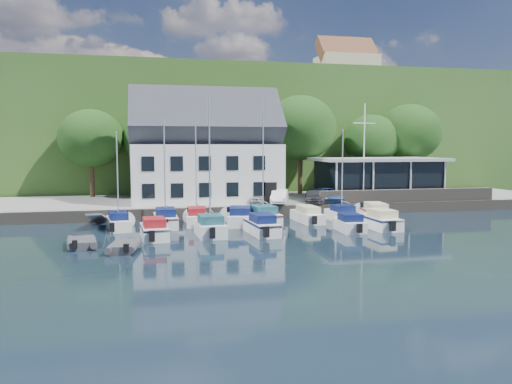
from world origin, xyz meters
TOP-DOWN VIEW (x-y plane):
  - ground at (0.00, 0.00)m, footprint 180.00×180.00m
  - quay at (0.00, 17.50)m, footprint 60.00×13.00m
  - quay_face at (0.00, 11.00)m, footprint 60.00×0.30m
  - hillside at (0.00, 62.00)m, footprint 160.00×75.00m
  - field_patch at (8.00, 70.00)m, footprint 50.00×30.00m
  - farmhouse at (22.00, 52.00)m, footprint 10.40×7.00m
  - harbor_building at (-7.00, 16.50)m, footprint 14.40×8.20m
  - club_pavilion at (11.00, 16.00)m, footprint 13.20×7.20m
  - seawall at (12.00, 11.40)m, footprint 18.00×0.50m
  - gangway at (-16.50, 9.00)m, footprint 1.20×6.00m
  - car_silver at (-2.92, 13.48)m, footprint 1.53×3.28m
  - car_white at (-0.59, 12.44)m, footprint 2.65×4.20m
  - car_dgrey at (2.82, 12.65)m, footprint 2.82×4.41m
  - car_blue at (4.38, 13.10)m, footprint 1.71×4.16m
  - flagpole at (7.95, 12.83)m, footprint 2.26×0.20m
  - tree_0 at (-18.28, 22.52)m, footprint 6.70×6.70m
  - tree_1 at (-11.84, 22.71)m, footprint 6.60×6.60m
  - tree_2 at (-4.42, 21.75)m, footprint 8.57×8.57m
  - tree_3 at (4.17, 21.36)m, footprint 8.00×8.00m
  - tree_4 at (13.22, 22.49)m, footprint 6.58×6.58m
  - tree_5 at (17.95, 22.26)m, footprint 7.52×7.52m
  - boat_r1_0 at (-14.79, 7.02)m, footprint 2.55×5.92m
  - boat_r1_1 at (-11.23, 7.26)m, footprint 2.05×5.88m
  - boat_r1_2 at (-8.73, 7.90)m, footprint 2.21×5.89m
  - boat_r1_3 at (-5.32, 7.16)m, footprint 3.11×6.14m
  - boat_r1_4 at (-3.39, 7.08)m, footprint 2.78×6.00m
  - boat_r1_5 at (0.50, 7.45)m, footprint 2.13×6.38m
  - boat_r1_6 at (3.60, 7.52)m, footprint 2.20×5.35m
  - boat_r1_7 at (6.62, 7.52)m, footprint 2.83×6.98m
  - boat_r2_0 at (-12.16, 2.40)m, footprint 2.30×5.43m
  - boat_r2_1 at (-8.26, 2.64)m, footprint 2.28×5.30m
  - boat_r2_2 at (-4.53, 2.62)m, footprint 2.29×6.22m
  - boat_r2_3 at (2.18, 2.48)m, footprint 1.98×4.67m
  - boat_r2_4 at (4.96, 2.98)m, footprint 2.23×5.77m
  - dinghy_0 at (-16.69, 0.52)m, footprint 2.30×3.34m
  - dinghy_1 at (-14.02, -1.26)m, footprint 2.23×3.24m

SIDE VIEW (x-z plane):
  - ground at x=0.00m, z-range 0.00..0.00m
  - gangway at x=-16.50m, z-range -0.70..0.70m
  - dinghy_1 at x=-14.02m, z-range 0.00..0.70m
  - dinghy_0 at x=-16.69m, z-range 0.00..0.72m
  - quay at x=0.00m, z-range 0.00..1.00m
  - quay_face at x=0.00m, z-range 0.00..1.00m
  - boat_r2_3 at x=2.18m, z-range 0.00..1.35m
  - boat_r1_5 at x=0.50m, z-range 0.00..1.37m
  - boat_r1_7 at x=6.62m, z-range 0.00..1.48m
  - boat_r1_3 at x=-5.32m, z-range 0.00..1.48m
  - boat_r2_0 at x=-12.16m, z-range 0.00..1.48m
  - boat_r2_2 at x=-4.53m, z-range 0.00..1.52m
  - boat_r2_4 at x=4.96m, z-range 0.00..1.53m
  - car_silver at x=-2.92m, z-range 1.00..2.09m
  - car_dgrey at x=2.82m, z-range 1.00..2.19m
  - seawall at x=12.00m, z-range 1.00..2.20m
  - car_white at x=-0.59m, z-range 1.00..2.31m
  - car_blue at x=4.38m, z-range 1.00..2.41m
  - club_pavilion at x=11.00m, z-range 1.00..5.10m
  - boat_r1_0 at x=-14.79m, z-range 0.00..8.30m
  - boat_r1_6 at x=3.60m, z-range 0.00..8.35m
  - boat_r1_2 at x=-8.73m, z-range 0.00..8.82m
  - boat_r1_1 at x=-11.23m, z-range 0.00..9.36m
  - boat_r2_1 at x=-8.26m, z-range 0.00..9.41m
  - boat_r1_4 at x=-3.39m, z-range 0.00..9.44m
  - harbor_building at x=-7.00m, z-range 1.00..9.70m
  - tree_4 at x=13.22m, z-range 1.00..10.00m
  - tree_1 at x=-11.84m, z-range 1.00..10.02m
  - tree_0 at x=-18.28m, z-range 1.00..10.16m
  - flagpole at x=7.95m, z-range 1.00..10.41m
  - tree_5 at x=17.95m, z-range 1.00..11.28m
  - tree_3 at x=4.17m, z-range 1.00..11.93m
  - tree_2 at x=-4.42m, z-range 1.00..12.71m
  - hillside at x=0.00m, z-range 0.00..16.00m
  - field_patch at x=8.00m, z-range 16.00..16.30m
  - farmhouse at x=22.00m, z-range 16.00..24.20m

